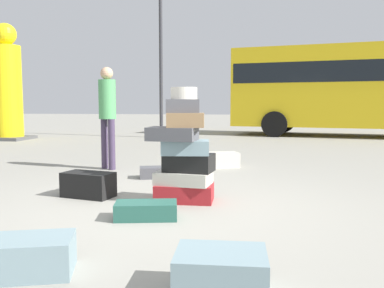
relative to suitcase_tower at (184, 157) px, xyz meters
name	(u,v)px	position (x,y,z in m)	size (l,w,h in m)	color
ground_plane	(163,207)	(-0.18, -0.30, -0.54)	(80.00, 80.00, 0.00)	gray
suitcase_tower	(184,157)	(0.00, 0.00, 0.00)	(0.77, 0.55, 1.36)	maroon
suitcase_cream_right_side	(222,160)	(0.22, 2.75, -0.40)	(0.60, 0.37, 0.27)	beige
suitcase_charcoal_foreground_far	(161,172)	(-0.63, 1.52, -0.45)	(0.67, 0.30, 0.17)	#4C4C51
suitcase_teal_behind_tower	(146,210)	(-0.25, -0.77, -0.45)	(0.62, 0.32, 0.17)	#26594C
suitcase_slate_upright_blue	(21,256)	(-0.73, -2.24, -0.41)	(0.69, 0.39, 0.25)	gray
suitcase_black_left_side	(88,185)	(-1.23, 0.07, -0.38)	(0.63, 0.33, 0.31)	black
suitcase_slate_foreground_near	(221,273)	(0.64, -2.32, -0.40)	(0.56, 0.43, 0.27)	gray
person_bearded_onlooker	(107,108)	(-1.76, 2.22, 0.55)	(0.30, 0.30, 1.80)	#3F334C
yellow_dummy_statue	(7,89)	(-7.12, 7.54, 1.11)	(1.27, 1.27, 3.72)	yellow
parked_bus	(365,85)	(4.61, 10.63, 1.30)	(9.43, 4.15, 3.15)	yellow
lamp_post	(161,12)	(-2.40, 9.09, 3.70)	(0.36, 0.36, 6.57)	#333338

